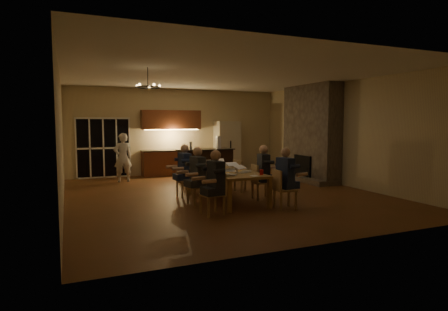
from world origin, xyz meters
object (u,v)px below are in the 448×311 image
Objects in this scene: chair_left_near at (212,194)px; standing_person at (123,158)px; person_right_mid at (263,172)px; bar_bottle at (191,146)px; mug_mid at (221,165)px; mug_front at (230,170)px; plate_far at (225,165)px; laptop_b at (243,168)px; chair_right_mid at (262,182)px; person_right_near at (285,178)px; chair_right_far at (244,176)px; can_right at (233,165)px; plate_left at (228,174)px; chair_left_mid at (198,186)px; laptop_c at (213,165)px; laptop_d at (234,165)px; bar_island at (206,165)px; can_cola at (198,162)px; person_left_near at (216,183)px; person_left_mid at (198,176)px; refrigerator at (227,147)px; mug_back at (199,165)px; redcup_mid at (205,166)px; bar_blender at (218,142)px; person_left_far at (185,171)px; laptop_e at (202,161)px; laptop_f at (219,161)px; can_silver at (236,170)px; dining_table at (223,184)px; chandelier at (148,87)px; laptop_a at (229,170)px; plate_near at (247,171)px; redcup_near at (261,172)px; chair_right_near at (285,189)px.

standing_person reaches higher than chair_left_near.
bar_bottle is (-0.86, 3.32, 0.51)m from person_right_mid.
person_right_mid is 1.29m from mug_mid.
mug_front reaches higher than plate_far.
chair_right_mid is at bearing -0.70° from laptop_b.
person_right_near is 13.80× the size of mug_mid.
chair_right_far is 7.42× the size of can_right.
person_right_mid is at bearing 171.30° from chair_right_far.
laptop_b is 3.20× the size of mug_front.
plate_left is at bearing 125.93° from chair_left_near.
chair_left_mid is 0.85m from laptop_c.
chair_left_mid is at bearing -167.63° from laptop_d.
bar_island is 15.48× the size of can_cola.
chair_right_mid is 0.64× the size of person_left_near.
chair_right_mid is (0.32, -3.28, -0.10)m from bar_island.
mug_front is (-0.21, 0.30, -0.06)m from laptop_b.
person_left_near is 1.09m from person_left_mid.
mug_back is at bearing -122.91° from refrigerator.
mug_back is at bearing 89.36° from redcup_mid.
person_right_mid is at bearing -97.21° from bar_blender.
laptop_d is (-1.84, -4.73, -0.14)m from refrigerator.
person_left_near is at bearing -9.91° from chair_left_mid.
mug_back is at bearing -101.27° from bar_bottle.
bar_bottle is (0.04, 3.27, 0.40)m from mug_front.
person_left_far is 3.32× the size of bar_blender.
mug_mid is at bearing 104.94° from laptop_e.
chair_right_far is at bearing -106.81° from refrigerator.
laptop_f is 1.85m from bar_bottle.
plate_left is (-0.03, -1.00, -0.10)m from laptop_c.
person_right_near is at bearing -44.51° from can_silver.
mug_front is at bearing -90.70° from bar_bottle.
mug_front is 3.49m from bar_blender.
dining_table is 26.47× the size of can_silver.
chandelier is 2.66m from laptop_a.
can_silver is at bearing 128.40° from person_left_near.
can_cola is at bearing 106.04° from plate_near.
chandelier is at bearing -6.71° from laptop_c.
person_left_far is (-1.70, 1.09, 0.24)m from chair_right_mid.
standing_person is 3.87× the size of bar_blender.
mug_front is (0.82, -0.05, 0.36)m from chair_left_mid.
person_left_mid and person_right_mid have the same top height.
laptop_c is at bearing -119.54° from bar_blender.
mug_back is at bearing 110.77° from redcup_near.
person_right_mid is at bearing -8.02° from chandelier.
chair_left_mid is 1.71m from plate_far.
chair_right_near is 1.68m from laptop_d.
chandelier is at bearing -136.28° from bar_island.
laptop_c is at bearing 150.86° from chair_left_near.
can_right is (0.63, -1.05, 0.00)m from can_cola.
laptop_e is 0.96m from can_right.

